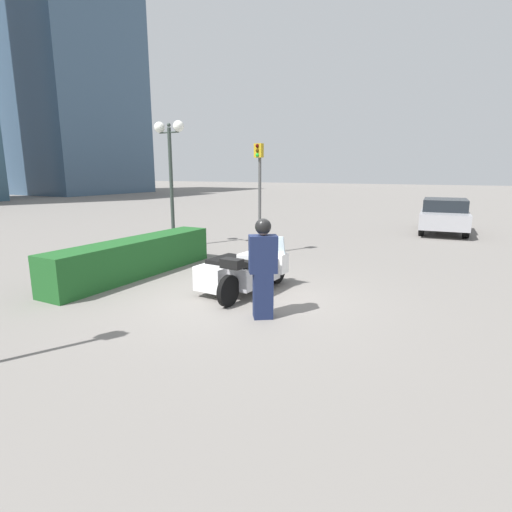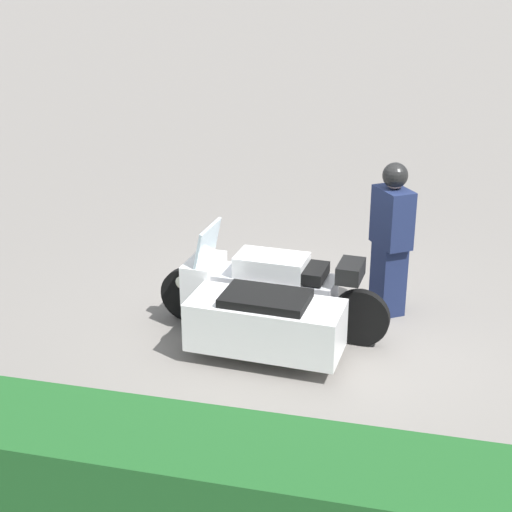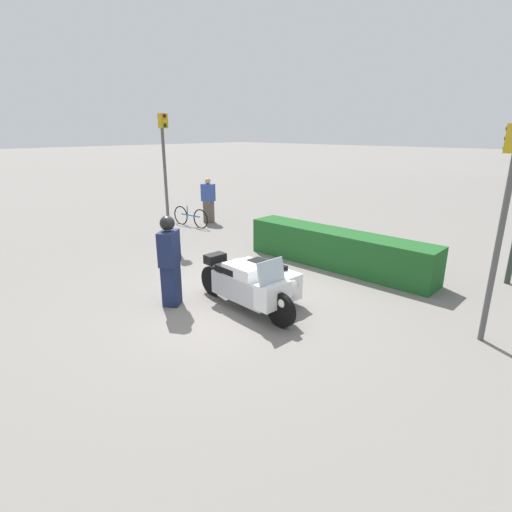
{
  "view_description": "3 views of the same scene",
  "coord_description": "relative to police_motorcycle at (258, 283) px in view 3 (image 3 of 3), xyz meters",
  "views": [
    {
      "loc": [
        -6.6,
        -3.84,
        2.52
      ],
      "look_at": [
        0.43,
        -0.07,
        0.83
      ],
      "focal_mm": 28.0,
      "sensor_mm": 36.0,
      "label": 1
    },
    {
      "loc": [
        -1.14,
        7.4,
        3.9
      ],
      "look_at": [
        0.75,
        -0.35,
        0.73
      ],
      "focal_mm": 55.0,
      "sensor_mm": 36.0,
      "label": 2
    },
    {
      "loc": [
        5.38,
        -4.91,
        3.23
      ],
      "look_at": [
        0.31,
        0.54,
        0.89
      ],
      "focal_mm": 28.0,
      "sensor_mm": 36.0,
      "label": 3
    }
  ],
  "objects": [
    {
      "name": "ground_plane",
      "position": [
        -0.56,
        -0.32,
        -0.46
      ],
      "size": [
        160.0,
        160.0,
        0.0
      ],
      "primitive_type": "plane",
      "color": "slate"
    },
    {
      "name": "police_motorcycle",
      "position": [
        0.0,
        0.0,
        0.0
      ],
      "size": [
        2.54,
        1.37,
        1.14
      ],
      "rotation": [
        0.0,
        0.0,
        -0.07
      ],
      "color": "black",
      "rests_on": "ground"
    },
    {
      "name": "officer_rider",
      "position": [
        -1.22,
        -1.11,
        0.47
      ],
      "size": [
        0.51,
        0.56,
        1.75
      ],
      "rotation": [
        0.0,
        0.0,
        0.6
      ],
      "color": "#192347",
      "rests_on": "ground"
    },
    {
      "name": "hedge_bush_curbside",
      "position": [
        -0.11,
        2.99,
        -0.0
      ],
      "size": [
        4.86,
        0.83,
        0.91
      ],
      "primitive_type": "cube",
      "color": "#1E5623",
      "rests_on": "ground"
    },
    {
      "name": "traffic_light_near",
      "position": [
        3.53,
        1.47,
        1.74
      ],
      "size": [
        0.23,
        0.27,
        3.33
      ],
      "rotation": [
        0.0,
        0.0,
        3.03
      ],
      "color": "#4C4C4C",
      "rests_on": "ground"
    },
    {
      "name": "traffic_light_far",
      "position": [
        -5.27,
        1.71,
        1.95
      ],
      "size": [
        0.22,
        0.28,
        3.69
      ],
      "rotation": [
        0.0,
        0.0,
        0.13
      ],
      "color": "#4C4C4C",
      "rests_on": "ground"
    },
    {
      "name": "pedestrian_bystander",
      "position": [
        -6.26,
        4.15,
        0.35
      ],
      "size": [
        0.53,
        0.43,
        1.61
      ],
      "rotation": [
        0.0,
        0.0,
        1.97
      ],
      "color": "brown",
      "rests_on": "ground"
    },
    {
      "name": "bicycle_parked",
      "position": [
        -6.25,
        3.29,
        -0.13
      ],
      "size": [
        1.68,
        0.19,
        0.73
      ],
      "rotation": [
        0.0,
        0.0,
        0.09
      ],
      "color": "black",
      "rests_on": "ground"
    }
  ]
}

